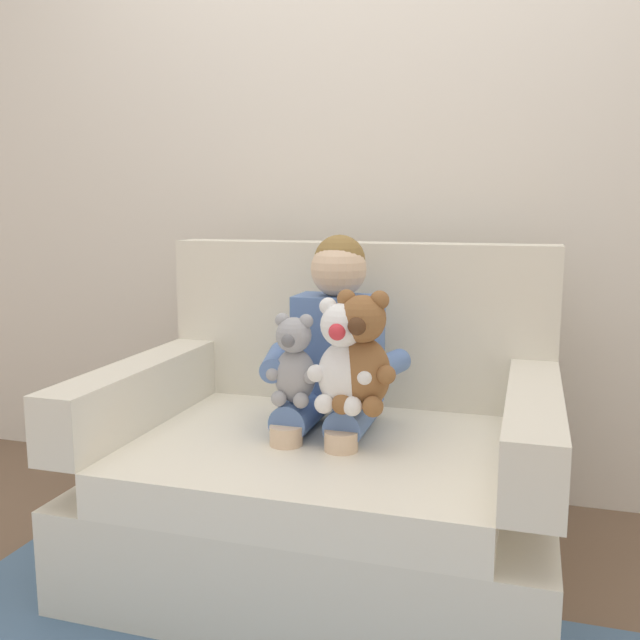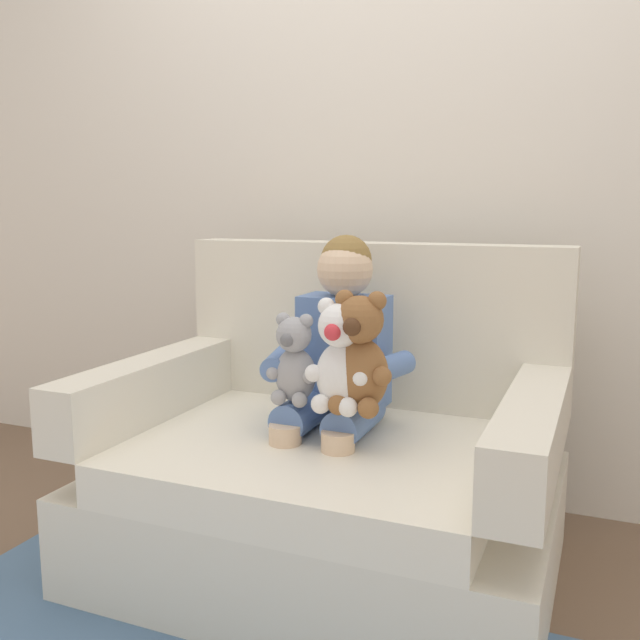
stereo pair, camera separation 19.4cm
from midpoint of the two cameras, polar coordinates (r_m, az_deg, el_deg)
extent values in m
plane|color=brown|center=(2.24, 3.14, -19.74)|extent=(8.00, 8.00, 0.00)
cube|color=silver|center=(2.69, 8.91, 13.72)|extent=(6.00, 0.10, 2.60)
cube|color=silver|center=(2.17, 3.18, -16.23)|extent=(1.31, 0.95, 0.30)
cube|color=white|center=(2.03, 2.56, -11.62)|extent=(1.03, 0.81, 0.12)
cube|color=silver|center=(2.38, 6.57, -0.24)|extent=(1.31, 0.14, 0.54)
cube|color=silver|center=(2.24, -11.63, -5.62)|extent=(0.14, 0.81, 0.19)
cube|color=silver|center=(1.87, 19.82, -8.97)|extent=(0.14, 0.81, 0.19)
cube|color=#597AB7|center=(2.14, 4.62, -2.54)|extent=(0.26, 0.16, 0.34)
sphere|color=beige|center=(2.11, 4.71, 4.15)|extent=(0.17, 0.17, 0.17)
sphere|color=olive|center=(2.11, 4.80, 4.86)|extent=(0.16, 0.16, 0.16)
cylinder|color=#597AB7|center=(2.09, 1.34, -7.61)|extent=(0.11, 0.26, 0.11)
cylinder|color=beige|center=(2.03, -0.05, -12.65)|extent=(0.09, 0.09, 0.30)
cylinder|color=#597AB7|center=(2.04, 5.56, -8.08)|extent=(0.11, 0.26, 0.11)
cylinder|color=beige|center=(1.98, 4.35, -13.28)|extent=(0.09, 0.09, 0.30)
cylinder|color=#597AB7|center=(2.09, -0.59, -3.36)|extent=(0.13, 0.27, 0.07)
cylinder|color=#597AB7|center=(1.99, 7.92, -4.10)|extent=(0.13, 0.27, 0.07)
ellipsoid|color=brown|center=(1.91, 6.27, -4.47)|extent=(0.15, 0.13, 0.20)
sphere|color=brown|center=(1.87, 6.24, 0.01)|extent=(0.13, 0.13, 0.13)
sphere|color=#4C2D19|center=(1.81, 5.71, -0.57)|extent=(0.05, 0.05, 0.05)
sphere|color=brown|center=(1.88, 4.99, 1.69)|extent=(0.05, 0.05, 0.05)
sphere|color=brown|center=(1.89, 3.81, -4.25)|extent=(0.05, 0.05, 0.05)
sphere|color=brown|center=(1.89, 4.48, -6.96)|extent=(0.06, 0.06, 0.06)
sphere|color=brown|center=(1.85, 7.68, 1.54)|extent=(0.05, 0.05, 0.05)
sphere|color=brown|center=(1.85, 8.11, -4.62)|extent=(0.05, 0.05, 0.05)
sphere|color=brown|center=(1.86, 6.98, -7.22)|extent=(0.06, 0.06, 0.06)
ellipsoid|color=white|center=(1.92, 4.68, -4.62)|extent=(0.14, 0.12, 0.19)
sphere|color=white|center=(1.88, 4.62, -0.47)|extent=(0.12, 0.12, 0.12)
sphere|color=#DB333D|center=(1.83, 4.09, -1.02)|extent=(0.05, 0.05, 0.05)
sphere|color=white|center=(1.89, 3.47, 1.10)|extent=(0.05, 0.05, 0.05)
sphere|color=white|center=(1.90, 2.39, -4.40)|extent=(0.05, 0.05, 0.05)
sphere|color=white|center=(1.90, 3.00, -6.92)|extent=(0.05, 0.05, 0.05)
sphere|color=white|center=(1.86, 5.95, 0.95)|extent=(0.05, 0.05, 0.05)
sphere|color=white|center=(1.86, 6.34, -4.76)|extent=(0.05, 0.05, 0.05)
sphere|color=white|center=(1.87, 5.29, -7.16)|extent=(0.05, 0.05, 0.05)
ellipsoid|color=#9E9EA3|center=(1.99, 0.78, -4.56)|extent=(0.12, 0.10, 0.16)
sphere|color=#9E9EA3|center=(1.95, 0.68, -1.24)|extent=(0.10, 0.10, 0.10)
sphere|color=slate|center=(1.91, 0.17, -1.69)|extent=(0.04, 0.04, 0.04)
sphere|color=#9E9EA3|center=(1.96, -0.22, 0.02)|extent=(0.04, 0.04, 0.04)
sphere|color=#9E9EA3|center=(1.98, -1.08, -4.38)|extent=(0.04, 0.04, 0.04)
sphere|color=#9E9EA3|center=(1.97, -0.61, -6.39)|extent=(0.04, 0.04, 0.04)
sphere|color=#9E9EA3|center=(1.94, 1.71, -0.11)|extent=(0.04, 0.04, 0.04)
sphere|color=#9E9EA3|center=(1.94, 2.01, -4.68)|extent=(0.04, 0.04, 0.04)
sphere|color=#9E9EA3|center=(1.95, 1.18, -6.60)|extent=(0.04, 0.04, 0.04)
camera|label=1|loc=(0.10, -87.14, 0.47)|focal=39.09mm
camera|label=2|loc=(0.10, 92.86, -0.47)|focal=39.09mm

